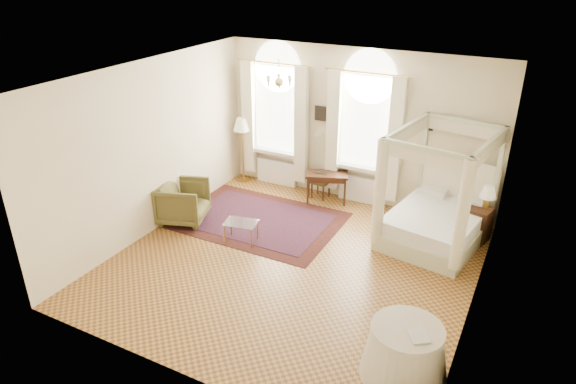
# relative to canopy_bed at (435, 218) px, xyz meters

# --- Properties ---
(ground) EXTENTS (6.00, 6.00, 0.00)m
(ground) POSITION_rel_canopy_bed_xyz_m (-2.01, -1.91, -0.50)
(ground) COLOR #A0672E
(ground) RESTS_ON ground
(room_walls) EXTENTS (6.00, 6.00, 6.00)m
(room_walls) POSITION_rel_canopy_bed_xyz_m (-2.01, -1.91, 1.48)
(room_walls) COLOR beige
(room_walls) RESTS_ON ground
(window_left) EXTENTS (1.62, 0.27, 3.29)m
(window_left) POSITION_rel_canopy_bed_xyz_m (-3.91, 0.97, 0.99)
(window_left) COLOR white
(window_left) RESTS_ON room_walls
(window_right) EXTENTS (1.62, 0.27, 3.29)m
(window_right) POSITION_rel_canopy_bed_xyz_m (-1.81, 0.97, 0.99)
(window_right) COLOR white
(window_right) RESTS_ON room_walls
(chandelier) EXTENTS (0.51, 0.45, 0.50)m
(chandelier) POSITION_rel_canopy_bed_xyz_m (-2.91, -0.71, 2.41)
(chandelier) COLOR #B7933D
(chandelier) RESTS_ON room_walls
(wall_pictures) EXTENTS (2.54, 0.03, 0.39)m
(wall_pictures) POSITION_rel_canopy_bed_xyz_m (-1.93, 1.06, 1.39)
(wall_pictures) COLOR black
(wall_pictures) RESTS_ON room_walls
(canopy_bed) EXTENTS (1.94, 2.25, 2.18)m
(canopy_bed) POSITION_rel_canopy_bed_xyz_m (0.00, 0.00, 0.00)
(canopy_bed) COLOR beige
(canopy_bed) RESTS_ON ground
(nightstand) EXTENTS (0.56, 0.52, 0.66)m
(nightstand) POSITION_rel_canopy_bed_xyz_m (0.69, 0.47, -0.16)
(nightstand) COLOR #3D2110
(nightstand) RESTS_ON ground
(nightstand_lamp) EXTENTS (0.30, 0.30, 0.43)m
(nightstand_lamp) POSITION_rel_canopy_bed_xyz_m (0.79, 0.57, 0.45)
(nightstand_lamp) COLOR #B7933D
(nightstand_lamp) RESTS_ON nightstand
(writing_desk) EXTENTS (1.01, 0.77, 0.68)m
(writing_desk) POSITION_rel_canopy_bed_xyz_m (-2.49, 0.65, 0.08)
(writing_desk) COLOR #3D2110
(writing_desk) RESTS_ON ground
(laptop) EXTENTS (0.31, 0.21, 0.02)m
(laptop) POSITION_rel_canopy_bed_xyz_m (-2.61, 0.64, 0.19)
(laptop) COLOR black
(laptop) RESTS_ON writing_desk
(stool) EXTENTS (0.40, 0.40, 0.44)m
(stool) POSITION_rel_canopy_bed_xyz_m (-2.69, 0.79, -0.13)
(stool) COLOR #433A1D
(stool) RESTS_ON ground
(armchair) EXTENTS (1.17, 1.15, 0.84)m
(armchair) POSITION_rel_canopy_bed_xyz_m (-4.71, -1.50, -0.08)
(armchair) COLOR #4C4620
(armchair) RESTS_ON ground
(coffee_table) EXTENTS (0.69, 0.55, 0.42)m
(coffee_table) POSITION_rel_canopy_bed_xyz_m (-3.22, -1.69, -0.12)
(coffee_table) COLOR silver
(coffee_table) RESTS_ON ground
(floor_lamp) EXTENTS (0.40, 0.40, 1.56)m
(floor_lamp) POSITION_rel_canopy_bed_xyz_m (-4.71, 0.79, 0.83)
(floor_lamp) COLOR #B7933D
(floor_lamp) RESTS_ON ground
(oriental_rug) EXTENTS (3.26, 2.35, 0.01)m
(oriental_rug) POSITION_rel_canopy_bed_xyz_m (-3.36, -0.80, -0.49)
(oriental_rug) COLOR #3E150F
(oriental_rug) RESTS_ON ground
(side_table) EXTENTS (1.13, 1.13, 0.77)m
(side_table) POSITION_rel_canopy_bed_xyz_m (0.46, -3.59, -0.12)
(side_table) COLOR beige
(side_table) RESTS_ON ground
(book) EXTENTS (0.35, 0.37, 0.03)m
(book) POSITION_rel_canopy_bed_xyz_m (0.52, -3.76, 0.29)
(book) COLOR black
(book) RESTS_ON side_table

